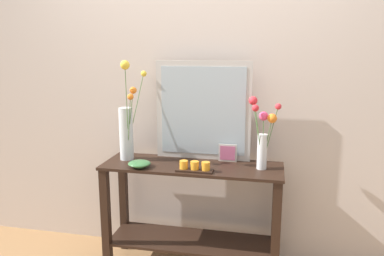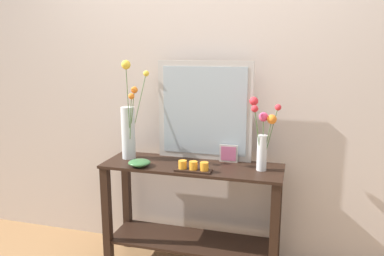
{
  "view_description": "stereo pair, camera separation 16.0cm",
  "coord_description": "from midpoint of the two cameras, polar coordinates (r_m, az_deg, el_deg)",
  "views": [
    {
      "loc": [
        0.53,
        -2.47,
        1.58
      ],
      "look_at": [
        0.0,
        0.0,
        1.05
      ],
      "focal_mm": 35.4,
      "sensor_mm": 36.0,
      "label": 1
    },
    {
      "loc": [
        0.69,
        -2.43,
        1.58
      ],
      "look_at": [
        0.0,
        0.0,
        1.05
      ],
      "focal_mm": 35.4,
      "sensor_mm": 36.0,
      "label": 2
    }
  ],
  "objects": [
    {
      "name": "tall_vase_left",
      "position": [
        2.76,
        -11.45,
        0.08
      ],
      "size": [
        0.18,
        0.29,
        0.72
      ],
      "color": "silver",
      "rests_on": "console_table"
    },
    {
      "name": "vase_right",
      "position": [
        2.53,
        8.83,
        -0.93
      ],
      "size": [
        0.22,
        0.19,
        0.48
      ],
      "color": "silver",
      "rests_on": "console_table"
    },
    {
      "name": "candle_tray",
      "position": [
        2.5,
        -1.44,
        -5.92
      ],
      "size": [
        0.24,
        0.09,
        0.07
      ],
      "color": "black",
      "rests_on": "console_table"
    },
    {
      "name": "picture_frame_small",
      "position": [
        2.71,
        3.71,
        -3.77
      ],
      "size": [
        0.13,
        0.01,
        0.13
      ],
      "color": "#B7B2AD",
      "rests_on": "console_table"
    },
    {
      "name": "wall_back",
      "position": [
        2.85,
        -0.25,
        7.19
      ],
      "size": [
        6.4,
        0.08,
        2.7
      ],
      "primitive_type": "cube",
      "color": "beige",
      "rests_on": "ground"
    },
    {
      "name": "decorative_bowl",
      "position": [
        2.62,
        -9.69,
        -5.33
      ],
      "size": [
        0.15,
        0.15,
        0.05
      ],
      "color": "#38703D",
      "rests_on": "console_table"
    },
    {
      "name": "mirror_leaning",
      "position": [
        2.71,
        -0.01,
        2.6
      ],
      "size": [
        0.69,
        0.03,
        0.71
      ],
      "color": "#B7B2AD",
      "rests_on": "console_table"
    },
    {
      "name": "console_table",
      "position": [
        2.75,
        -1.7,
        -11.73
      ],
      "size": [
        1.25,
        0.41,
        0.79
      ],
      "color": "black",
      "rests_on": "ground"
    }
  ]
}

